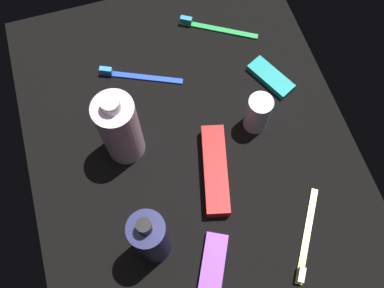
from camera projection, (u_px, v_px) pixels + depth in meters
ground_plane at (192, 151)px, 84.58cm from camera, size 84.00×64.00×1.20cm
lotion_bottle at (151, 239)px, 68.61cm from camera, size 5.93×5.93×19.96cm
bodywash_bottle at (120, 129)px, 76.11cm from camera, size 7.40×7.40×19.31cm
deodorant_stick at (258, 113)px, 81.87cm from camera, size 4.76×4.76×9.40cm
toothbrush_blue at (136, 76)px, 89.87cm from camera, size 8.41×16.93×2.10cm
toothbrush_yellow at (306, 240)px, 76.60cm from camera, size 15.83×10.67×2.10cm
toothbrush_green at (214, 27)px, 94.67cm from camera, size 10.09×16.16×2.10cm
toothpaste_box_red at (215, 170)px, 80.69cm from camera, size 18.14×8.51×3.20cm
snack_bar_teal at (271, 77)px, 89.53cm from camera, size 11.09×8.21×1.50cm
snack_bar_purple at (213, 263)px, 74.93cm from camera, size 11.09×8.24×1.50cm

